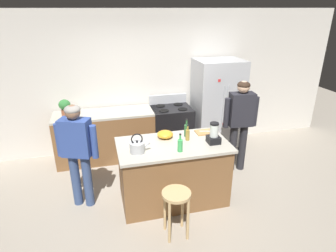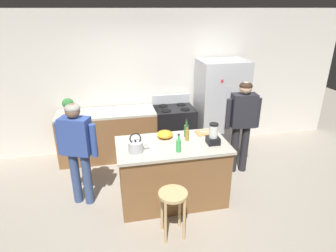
{
  "view_description": "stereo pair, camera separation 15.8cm",
  "coord_description": "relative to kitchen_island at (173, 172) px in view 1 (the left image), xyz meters",
  "views": [
    {
      "loc": [
        -0.97,
        -3.5,
        2.71
      ],
      "look_at": [
        0.0,
        0.3,
        1.08
      ],
      "focal_mm": 30.59,
      "sensor_mm": 36.0,
      "label": 1
    },
    {
      "loc": [
        -0.81,
        -3.53,
        2.71
      ],
      "look_at": [
        0.0,
        0.3,
        1.08
      ],
      "focal_mm": 30.59,
      "sensor_mm": 36.0,
      "label": 2
    }
  ],
  "objects": [
    {
      "name": "kitchen_island",
      "position": [
        0.0,
        0.0,
        0.0
      ],
      "size": [
        1.58,
        0.86,
        0.93
      ],
      "color": "brown",
      "rests_on": "ground_plane"
    },
    {
      "name": "bar_stool",
      "position": [
        -0.16,
        -0.73,
        0.03
      ],
      "size": [
        0.36,
        0.36,
        0.64
      ],
      "color": "tan",
      "rests_on": "ground_plane"
    },
    {
      "name": "person_by_island_left",
      "position": [
        -1.31,
        0.21,
        0.47
      ],
      "size": [
        0.58,
        0.35,
        1.55
      ],
      "color": "#384C7A",
      "rests_on": "ground_plane"
    },
    {
      "name": "stove_range",
      "position": [
        0.38,
        1.52,
        0.01
      ],
      "size": [
        0.76,
        0.65,
        1.11
      ],
      "color": "black",
      "rests_on": "ground_plane"
    },
    {
      "name": "bottle_olive_oil",
      "position": [
        0.25,
        0.2,
        0.56
      ],
      "size": [
        0.07,
        0.07,
        0.28
      ],
      "color": "#2D6638",
      "rests_on": "kitchen_island"
    },
    {
      "name": "back_counter_run",
      "position": [
        -0.8,
        1.55,
        -0.0
      ],
      "size": [
        2.0,
        0.64,
        0.93
      ],
      "color": "brown",
      "rests_on": "ground_plane"
    },
    {
      "name": "cutting_board",
      "position": [
        0.58,
        0.25,
        0.47
      ],
      "size": [
        0.3,
        0.2,
        0.02
      ],
      "primitive_type": "cube",
      "color": "#B7844C",
      "rests_on": "kitchen_island"
    },
    {
      "name": "bottle_vinegar",
      "position": [
        0.23,
        0.07,
        0.55
      ],
      "size": [
        0.06,
        0.06,
        0.24
      ],
      "color": "olive",
      "rests_on": "kitchen_island"
    },
    {
      "name": "person_by_sink_right",
      "position": [
        1.33,
        0.56,
        0.51
      ],
      "size": [
        0.6,
        0.26,
        1.62
      ],
      "color": "#26262B",
      "rests_on": "ground_plane"
    },
    {
      "name": "back_wall",
      "position": [
        0.0,
        1.95,
        0.88
      ],
      "size": [
        8.0,
        0.1,
        2.7
      ],
      "primitive_type": "cube",
      "color": "silver",
      "rests_on": "ground_plane"
    },
    {
      "name": "ground_plane",
      "position": [
        0.0,
        0.0,
        -0.47
      ],
      "size": [
        14.0,
        14.0,
        0.0
      ],
      "primitive_type": "plane",
      "color": "#9E9384"
    },
    {
      "name": "tea_kettle",
      "position": [
        -0.53,
        -0.12,
        0.54
      ],
      "size": [
        0.28,
        0.2,
        0.27
      ],
      "color": "#B7BABF",
      "rests_on": "kitchen_island"
    },
    {
      "name": "bottle_soda",
      "position": [
        0.03,
        -0.24,
        0.56
      ],
      "size": [
        0.07,
        0.07,
        0.26
      ],
      "color": "#3FB259",
      "rests_on": "kitchen_island"
    },
    {
      "name": "mixing_bowl",
      "position": [
        -0.06,
        0.22,
        0.52
      ],
      "size": [
        0.24,
        0.24,
        0.11
      ],
      "primitive_type": "ellipsoid",
      "color": "orange",
      "rests_on": "kitchen_island"
    },
    {
      "name": "chef_knife",
      "position": [
        0.6,
        0.25,
        0.49
      ],
      "size": [
        0.22,
        0.08,
        0.01
      ],
      "primitive_type": "cube",
      "rotation": [
        0.0,
        0.0,
        -0.26
      ],
      "color": "#B7BABF",
      "rests_on": "cutting_board"
    },
    {
      "name": "refrigerator",
      "position": [
        1.31,
        1.5,
        0.44
      ],
      "size": [
        0.9,
        0.73,
        1.81
      ],
      "color": "#B7BABF",
      "rests_on": "ground_plane"
    },
    {
      "name": "potted_plant",
      "position": [
        -1.55,
        1.55,
        0.64
      ],
      "size": [
        0.2,
        0.2,
        0.3
      ],
      "color": "brown",
      "rests_on": "back_counter_run"
    },
    {
      "name": "blender_appliance",
      "position": [
        0.56,
        -0.11,
        0.59
      ],
      "size": [
        0.17,
        0.17,
        0.31
      ],
      "color": "black",
      "rests_on": "kitchen_island"
    }
  ]
}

